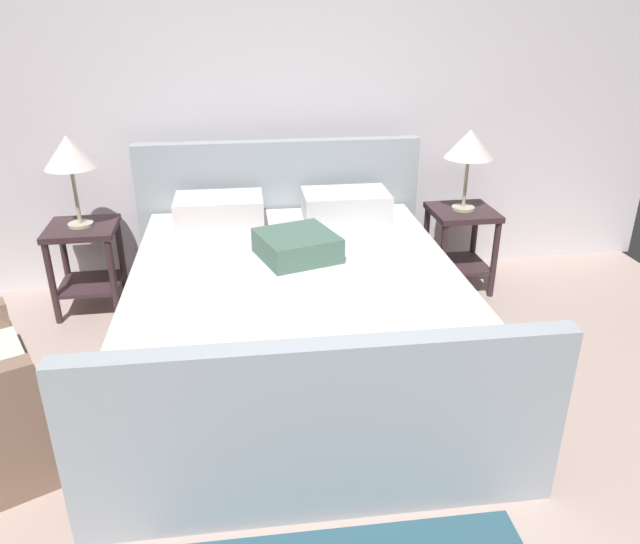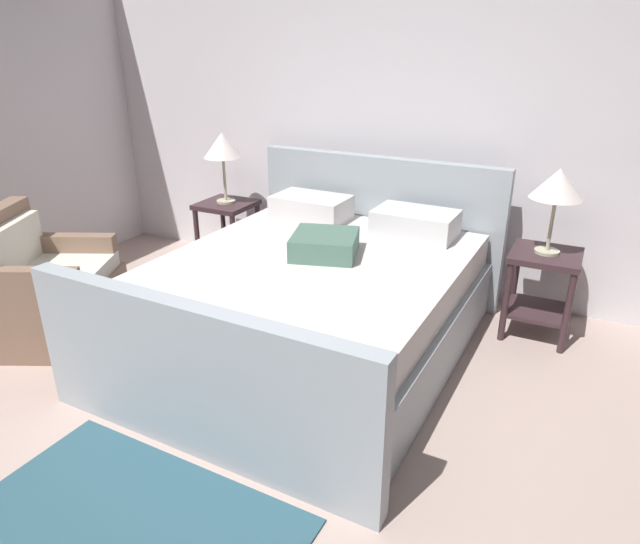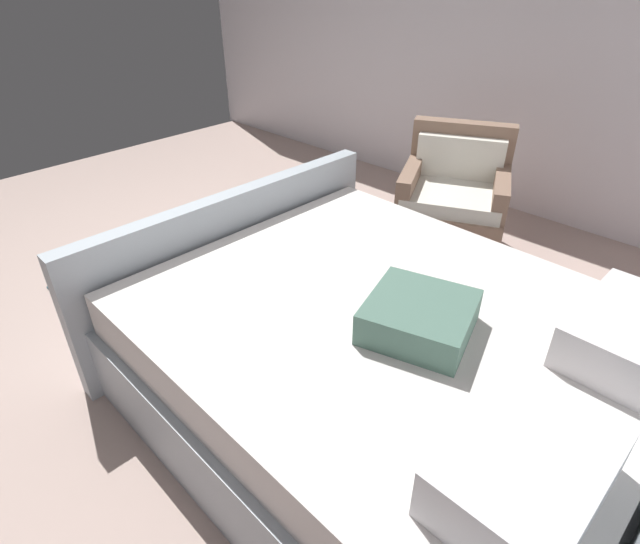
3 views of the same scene
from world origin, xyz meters
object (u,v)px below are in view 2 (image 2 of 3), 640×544
at_px(table_lamp_right, 558,185).
at_px(nightstand_left, 228,224).
at_px(bed, 312,300).
at_px(nightstand_right, 542,280).
at_px(table_lamp_left, 222,147).
at_px(armchair, 47,292).

bearing_deg(table_lamp_right, nightstand_left, 178.70).
relative_size(bed, nightstand_right, 3.97).
xyz_separation_m(nightstand_right, nightstand_left, (-2.60, 0.06, 0.00)).
relative_size(nightstand_right, table_lamp_right, 1.07).
relative_size(nightstand_right, table_lamp_left, 1.02).
relative_size(nightstand_right, armchair, 0.62).
height_order(table_lamp_right, armchair, table_lamp_right).
distance_m(nightstand_left, table_lamp_left, 0.67).
relative_size(nightstand_left, armchair, 0.62).
bearing_deg(bed, table_lamp_right, 33.20).
height_order(nightstand_left, armchair, armchair).
distance_m(nightstand_right, nightstand_left, 2.60).
distance_m(nightstand_right, armchair, 3.30).
height_order(bed, nightstand_right, bed).
height_order(nightstand_right, table_lamp_left, table_lamp_left).
bearing_deg(table_lamp_left, armchair, -101.52).
xyz_separation_m(nightstand_right, armchair, (-2.92, -1.54, -0.06)).
bearing_deg(nightstand_right, armchair, -152.26).
xyz_separation_m(table_lamp_right, nightstand_left, (-2.60, 0.06, -0.65)).
height_order(nightstand_left, table_lamp_left, table_lamp_left).
bearing_deg(armchair, nightstand_left, 78.48).
xyz_separation_m(table_lamp_right, table_lamp_left, (-2.60, 0.06, 0.02)).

